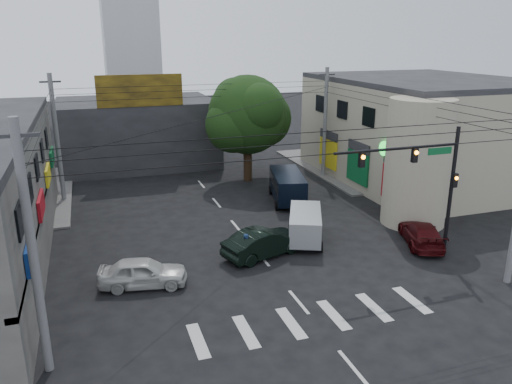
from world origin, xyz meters
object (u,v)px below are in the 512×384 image
traffic_gantry (426,174)px  utility_pole_near_left (33,253)px  dark_sedan (264,242)px  traffic_officer (247,249)px  maroon_sedan (421,234)px  navy_van (287,187)px  utility_pole_far_left (57,139)px  silver_minivan (305,227)px  white_compact (143,272)px  street_tree (247,115)px  utility_pole_far_right (325,123)px

traffic_gantry → utility_pole_near_left: bearing=-169.2°
dark_sedan → traffic_officer: size_ratio=3.02×
maroon_sedan → navy_van: navy_van is taller
maroon_sedan → dark_sedan: bearing=12.7°
utility_pole_far_left → silver_minivan: bearing=-42.7°
traffic_officer → silver_minivan: bearing=2.6°
utility_pole_far_left → navy_van: bearing=-19.0°
white_compact → navy_van: size_ratio=0.79×
white_compact → maroon_sedan: 15.86m
traffic_gantry → maroon_sedan: traffic_gantry is taller
street_tree → utility_pole_near_left: 25.95m
street_tree → utility_pole_far_left: (-14.50, -1.00, -0.87)m
utility_pole_far_left → navy_van: utility_pole_far_left is taller
dark_sedan → maroon_sedan: dark_sedan is taller
white_compact → silver_minivan: silver_minivan is taller
utility_pole_far_left → utility_pole_far_right: bearing=0.0°
utility_pole_far_left → street_tree: bearing=3.9°
silver_minivan → dark_sedan: bearing=135.4°
traffic_gantry → utility_pole_far_right: size_ratio=0.78×
utility_pole_far_left → white_compact: utility_pole_far_left is taller
navy_van → dark_sedan: bearing=163.9°
traffic_officer → traffic_gantry: bearing=-37.2°
traffic_officer → utility_pole_far_right: bearing=30.9°
dark_sedan → white_compact: dark_sedan is taller
street_tree → silver_minivan: (-0.84, -13.59, -4.56)m
street_tree → maroon_sedan: street_tree is taller
traffic_gantry → silver_minivan: (-4.66, 4.42, -3.92)m
dark_sedan → utility_pole_near_left: bearing=104.5°
utility_pole_far_right → dark_sedan: utility_pole_far_right is taller
dark_sedan → white_compact: size_ratio=1.13×
white_compact → silver_minivan: size_ratio=0.97×
white_compact → traffic_officer: bearing=-70.0°
dark_sedan → white_compact: (-6.70, -1.42, -0.07)m
traffic_gantry → utility_pole_far_right: 17.21m
traffic_gantry → utility_pole_far_left: size_ratio=0.78×
utility_pole_near_left → utility_pole_far_right: same height
utility_pole_near_left → utility_pole_far_left: size_ratio=1.00×
utility_pole_far_right → maroon_sedan: (-1.14, -15.17, -3.93)m
utility_pole_far_right → maroon_sedan: size_ratio=1.86×
traffic_officer → navy_van: bearing=36.0°
utility_pole_near_left → street_tree: bearing=56.0°
silver_minivan → utility_pole_far_left: bearing=71.5°
utility_pole_far_right → white_compact: size_ratio=2.07×
traffic_gantry → white_compact: 15.02m
dark_sedan → traffic_officer: 1.33m
silver_minivan → navy_van: navy_van is taller
white_compact → silver_minivan: bearing=-63.5°
traffic_gantry → traffic_officer: traffic_gantry is taller
maroon_sedan → traffic_officer: bearing=17.0°
street_tree → traffic_gantry: street_tree is taller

